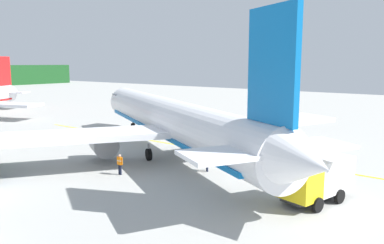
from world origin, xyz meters
TOP-DOWN VIEW (x-y plane):
  - airliner_foreground at (31.53, 16.63)m, footprint 32.22×38.04m
  - service_truck_fuel at (27.75, 1.22)m, footprint 5.70×3.43m
  - crew_marshaller at (29.10, 10.77)m, footprint 0.47×0.50m
  - crew_loader_left at (24.12, 15.72)m, footprint 0.24×0.63m
  - crew_loader_right at (29.87, 6.30)m, footprint 0.62×0.30m
  - apron_guide_line at (35.52, 12.13)m, footprint 0.30×60.00m

SIDE VIEW (x-z plane):
  - apron_guide_line at x=35.52m, z-range 0.00..0.01m
  - crew_loader_right at x=29.87m, z-range 0.14..1.75m
  - crew_marshaller at x=29.10m, z-range 0.15..1.79m
  - crew_loader_left at x=24.12m, z-range 0.15..1.80m
  - service_truck_fuel at x=27.75m, z-range 0.15..2.94m
  - airliner_foreground at x=31.53m, z-range -2.56..9.34m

